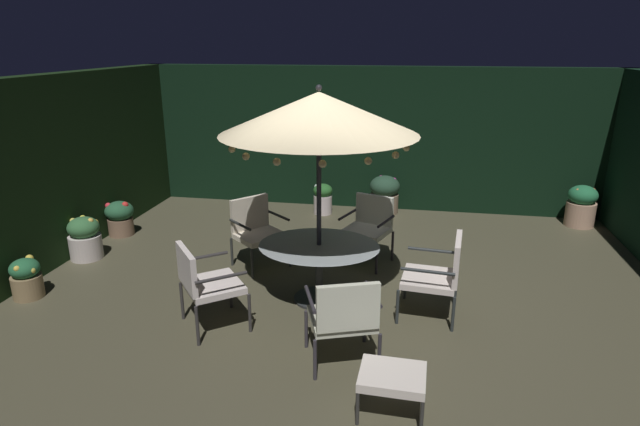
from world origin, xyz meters
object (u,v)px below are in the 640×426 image
Objects in this scene: patio_dining_table at (319,257)px; potted_plant_left_near at (581,205)px; patio_chair_north at (344,315)px; potted_plant_right_far at (384,194)px; potted_plant_left_far at (323,198)px; ottoman_footrest at (392,378)px; patio_chair_east at (369,224)px; patio_chair_northeast at (439,272)px; potted_plant_right_near at (85,238)px; patio_umbrella at (319,114)px; patio_chair_southeast at (256,227)px; potted_plant_back_right at (26,278)px; patio_chair_south at (204,280)px; potted_plant_back_left at (120,217)px.

potted_plant_left_near is (3.88, 3.46, -0.21)m from patio_dining_table.
potted_plant_right_far is at bearing 89.14° from patio_chair_north.
potted_plant_left_far is (-1.10, -0.27, -0.06)m from potted_plant_right_far.
ottoman_footrest is (0.49, -0.60, -0.21)m from patio_chair_north.
patio_dining_table is 1.54× the size of patio_chair_east.
potted_plant_right_near is at bearing 170.67° from patio_chair_northeast.
ottoman_footrest is 6.11m from potted_plant_left_near.
ottoman_footrest is (-0.43, -1.77, -0.21)m from patio_chair_northeast.
patio_umbrella reaches higher than patio_chair_southeast.
patio_chair_south is at bearing -6.86° from potted_plant_back_right.
patio_chair_north is at bearing -69.88° from patio_dining_table.
patio_chair_east is 0.99× the size of patio_chair_southeast.
potted_plant_right_near reaches higher than potted_plant_back_left.
patio_chair_south is at bearing -110.22° from potted_plant_right_far.
patio_chair_northeast is at bearing -9.33° from potted_plant_right_near.
potted_plant_right_far is at bearing 25.28° from potted_plant_back_left.
potted_plant_right_far is 1.21× the size of potted_plant_back_left.
patio_chair_north is (0.48, -1.31, -0.02)m from patio_dining_table.
potted_plant_right_far is at bearing 59.04° from patio_chair_southeast.
potted_plant_left_far is (-1.94, 3.47, -0.25)m from patio_chair_northeast.
patio_dining_table is 2.16m from ottoman_footrest.
potted_plant_right_near is at bearing 169.33° from patio_dining_table.
ottoman_footrest is at bearing -118.42° from potted_plant_left_near.
potted_plant_right_near reaches higher than potted_plant_left_far.
potted_plant_left_near is 1.27× the size of potted_plant_left_far.
ottoman_footrest is 4.70m from potted_plant_back_right.
potted_plant_left_near reaches higher than potted_plant_back_right.
patio_dining_table is 1.39m from patio_chair_east.
potted_plant_left_far is at bearing 77.93° from patio_chair_southeast.
potted_plant_right_far is at bearing 177.54° from potted_plant_left_near.
potted_plant_right_far is at bearing 102.71° from patio_chair_northeast.
patio_umbrella is at bearing -24.79° from potted_plant_back_left.
potted_plant_left_far is at bearing 41.44° from potted_plant_right_near.
potted_plant_back_right is (0.02, -1.25, -0.06)m from potted_plant_right_near.
patio_chair_southeast reaches higher than potted_plant_back_left.
patio_chair_south is at bearing -125.82° from patio_chair_east.
patio_chair_northeast is (1.40, -0.14, -0.02)m from patio_dining_table.
potted_plant_back_left reaches higher than ottoman_footrest.
patio_dining_table is 3.65m from potted_plant_right_far.
patio_chair_east reaches higher than patio_dining_table.
potted_plant_back_right is 2.23m from potted_plant_back_left.
patio_chair_southeast is 2.90m from potted_plant_back_right.
patio_chair_northeast is (0.92, 1.17, -0.00)m from patio_chair_north.
potted_plant_right_far is (1.61, 2.69, -0.19)m from patio_chair_southeast.
patio_chair_east is 1.37× the size of potted_plant_right_far.
potted_plant_right_near is at bearing 150.28° from ottoman_footrest.
patio_umbrella is 3.74× the size of potted_plant_right_far.
patio_chair_east is 4.09m from potted_plant_right_near.
patio_chair_southeast reaches higher than potted_plant_right_near.
patio_dining_table reaches higher than potted_plant_left_near.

